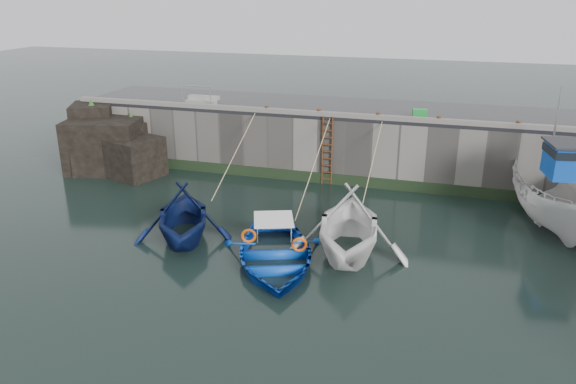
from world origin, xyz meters
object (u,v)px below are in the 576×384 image
(boat_near_white, at_px, (184,237))
(bollard_a, at_px, (267,109))
(bollard_b, at_px, (319,112))
(boat_far_white, at_px, (555,199))
(boat_near_blacktrim, at_px, (348,253))
(fish_crate, at_px, (420,113))
(ladder, at_px, (327,151))
(boat_near_blue, at_px, (274,263))
(bollard_d, at_px, (439,119))
(bollard_e, at_px, (518,124))
(bollard_c, at_px, (378,116))

(boat_near_white, distance_m, bollard_a, 8.35)
(bollard_b, bearing_deg, boat_far_white, -14.37)
(boat_near_blacktrim, bearing_deg, fish_crate, 71.06)
(ladder, relative_size, boat_near_blue, 0.61)
(boat_near_blue, relative_size, bollard_b, 18.71)
(bollard_b, xyz_separation_m, bollard_d, (5.30, 0.00, 0.00))
(boat_near_white, height_order, boat_far_white, boat_far_white)
(fish_crate, distance_m, bollard_e, 4.19)
(ladder, distance_m, boat_near_blacktrim, 7.42)
(bollard_c, relative_size, bollard_e, 1.00)
(boat_near_white, height_order, boat_near_blacktrim, boat_near_blacktrim)
(boat_near_blacktrim, distance_m, boat_far_white, 8.55)
(boat_far_white, distance_m, bollard_e, 3.68)
(bollard_d, height_order, bollard_e, same)
(boat_far_white, bearing_deg, bollard_c, 150.34)
(bollard_b, bearing_deg, boat_near_blue, -85.80)
(boat_near_blacktrim, bearing_deg, boat_near_blue, -154.75)
(bollard_a, bearing_deg, boat_near_blacktrim, -53.45)
(boat_near_blacktrim, relative_size, bollard_b, 18.49)
(fish_crate, bearing_deg, boat_near_blacktrim, -111.92)
(boat_near_white, xyz_separation_m, bollard_c, (5.88, 7.64, 3.30))
(ladder, xyz_separation_m, boat_far_white, (9.43, -2.21, -0.53))
(bollard_d, bearing_deg, boat_far_white, -28.78)
(boat_near_white, distance_m, bollard_b, 8.91)
(boat_near_blacktrim, xyz_separation_m, fish_crate, (1.60, 8.22, 3.33))
(boat_near_white, distance_m, bollard_c, 10.19)
(ladder, distance_m, bollard_a, 3.47)
(boat_far_white, xyz_separation_m, bollard_d, (-4.63, 2.54, 2.24))
(boat_near_blacktrim, xyz_separation_m, bollard_d, (2.47, 7.19, 3.30))
(ladder, distance_m, fish_crate, 4.51)
(boat_near_blacktrim, relative_size, bollard_c, 18.49)
(boat_near_white, bearing_deg, boat_near_blue, -38.59)
(boat_near_blacktrim, bearing_deg, ladder, 100.86)
(boat_near_white, distance_m, boat_near_blue, 3.94)
(ladder, bearing_deg, bollard_e, 2.40)
(boat_near_white, bearing_deg, bollard_c, 28.41)
(ladder, distance_m, bollard_d, 5.11)
(ladder, height_order, boat_near_white, ladder)
(ladder, bearing_deg, bollard_b, 146.14)
(bollard_e, bearing_deg, bollard_a, 180.00)
(boat_near_blue, bearing_deg, boat_far_white, 13.18)
(bollard_a, relative_size, bollard_d, 1.00)
(boat_near_blue, bearing_deg, ladder, 70.88)
(boat_near_blacktrim, distance_m, bollard_c, 7.92)
(boat_near_blue, bearing_deg, fish_crate, 48.48)
(bollard_a, height_order, bollard_e, same)
(bollard_a, xyz_separation_m, bollard_c, (5.20, 0.00, 0.00))
(bollard_b, relative_size, bollard_d, 1.00)
(boat_near_white, bearing_deg, bollard_e, 9.17)
(ladder, bearing_deg, bollard_d, 4.00)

